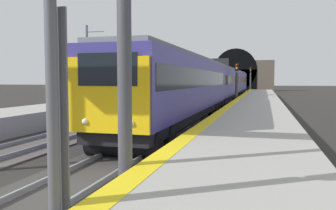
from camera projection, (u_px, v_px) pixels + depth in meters
name	position (u px, v px, depth m)	size (l,w,h in m)	color
ground_plane	(55.00, 197.00, 8.12)	(320.00, 320.00, 0.00)	#282623
platform_right	(234.00, 190.00, 7.03)	(112.00, 3.76, 1.00)	#9E9B93
platform_right_edge_strip	(156.00, 160.00, 7.42)	(112.00, 0.50, 0.01)	yellow
track_main_line	(55.00, 195.00, 8.12)	(160.00, 3.08, 0.21)	#383533
train_main_approaching	(220.00, 83.00, 38.17)	(57.03, 2.93, 4.94)	navy
train_adjacent_platform	(204.00, 82.00, 54.50)	(60.16, 2.78, 4.93)	#235638
railway_signal_near	(52.00, 78.00, 4.57)	(0.39, 0.38, 4.57)	#4C4C54
railway_signal_mid	(237.00, 81.00, 35.37)	(0.39, 0.38, 4.32)	#4C4C54
railway_signal_far	(251.00, 77.00, 71.53)	(0.39, 0.38, 5.25)	#4C4C54
tunnel_portal	(236.00, 76.00, 87.15)	(2.60, 18.23, 10.25)	#51473D
catenary_mast_near	(87.00, 67.00, 31.58)	(0.22, 1.75, 7.51)	#595B60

